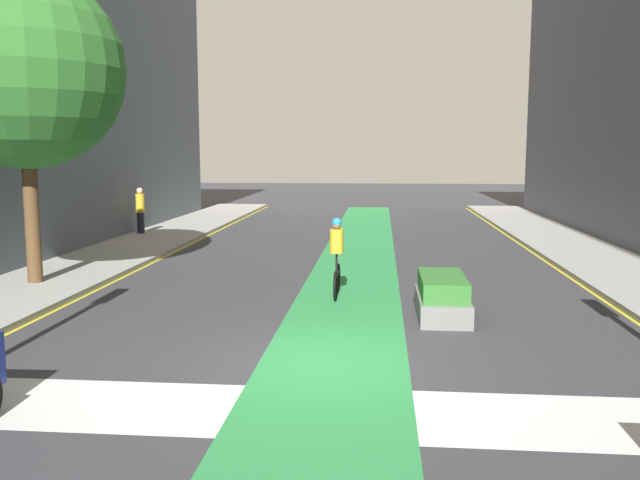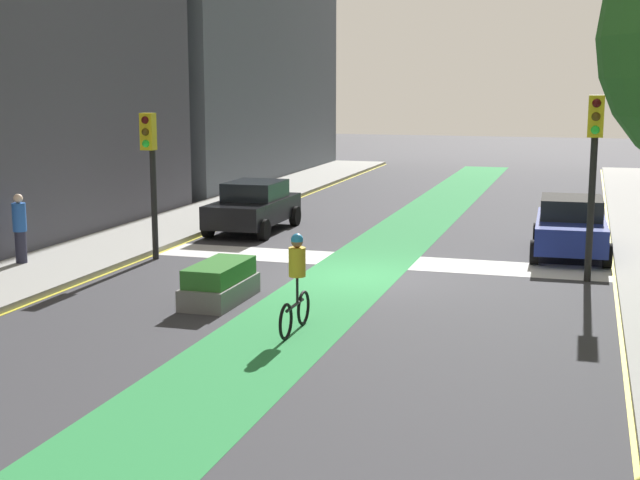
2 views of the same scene
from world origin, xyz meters
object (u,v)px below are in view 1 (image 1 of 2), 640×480
(pedestrian_sidewalk_left_a, at_px, (140,210))
(street_tree_near, at_px, (24,70))
(median_planter, at_px, (442,297))
(cyclist_in_lane, at_px, (337,255))

(pedestrian_sidewalk_left_a, height_order, street_tree_near, street_tree_near)
(pedestrian_sidewalk_left_a, distance_m, street_tree_near, 10.77)
(pedestrian_sidewalk_left_a, relative_size, median_planter, 0.80)
(median_planter, bearing_deg, street_tree_near, 168.35)
(cyclist_in_lane, relative_size, median_planter, 0.83)
(median_planter, bearing_deg, cyclist_in_lane, 143.36)
(pedestrian_sidewalk_left_a, distance_m, median_planter, 16.00)
(street_tree_near, bearing_deg, cyclist_in_lane, -2.47)
(cyclist_in_lane, bearing_deg, street_tree_near, 177.53)
(median_planter, bearing_deg, pedestrian_sidewalk_left_a, 132.00)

